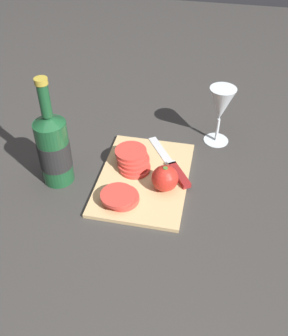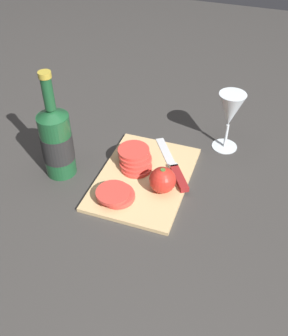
# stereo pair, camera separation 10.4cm
# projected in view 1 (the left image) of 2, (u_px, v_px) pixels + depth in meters

# --- Properties ---
(ground_plane) EXTENTS (3.00, 3.00, 0.00)m
(ground_plane) POSITION_uv_depth(u_px,v_px,m) (130.00, 181.00, 1.06)
(ground_plane) COLOR #383533
(cutting_board) EXTENTS (0.34, 0.24, 0.01)m
(cutting_board) POSITION_uv_depth(u_px,v_px,m) (144.00, 178.00, 1.06)
(cutting_board) COLOR tan
(cutting_board) RESTS_ON ground_plane
(wine_bottle) EXTENTS (0.08, 0.08, 0.30)m
(wine_bottle) POSITION_uv_depth(u_px,v_px,m) (54.00, 149.00, 1.00)
(wine_bottle) COLOR #194C28
(wine_bottle) RESTS_ON ground_plane
(wine_glass) EXTENTS (0.08, 0.08, 0.18)m
(wine_glass) POSITION_uv_depth(u_px,v_px,m) (221.00, 106.00, 1.12)
(wine_glass) COLOR silver
(wine_glass) RESTS_ON ground_plane
(whole_tomato) EXTENTS (0.07, 0.07, 0.07)m
(whole_tomato) POSITION_uv_depth(u_px,v_px,m) (165.00, 178.00, 1.00)
(whole_tomato) COLOR red
(whole_tomato) RESTS_ON cutting_board
(knife) EXTENTS (0.21, 0.15, 0.01)m
(knife) POSITION_uv_depth(u_px,v_px,m) (175.00, 170.00, 1.07)
(knife) COLOR silver
(knife) RESTS_ON cutting_board
(tomato_slice_stack_near) EXTENTS (0.11, 0.10, 0.05)m
(tomato_slice_stack_near) POSITION_uv_depth(u_px,v_px,m) (133.00, 160.00, 1.08)
(tomato_slice_stack_near) COLOR #D63D33
(tomato_slice_stack_near) RESTS_ON cutting_board
(tomato_slice_stack_far) EXTENTS (0.10, 0.10, 0.03)m
(tomato_slice_stack_far) POSITION_uv_depth(u_px,v_px,m) (120.00, 197.00, 0.98)
(tomato_slice_stack_far) COLOR #D63D33
(tomato_slice_stack_far) RESTS_ON cutting_board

